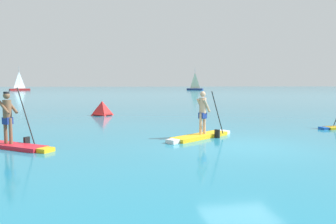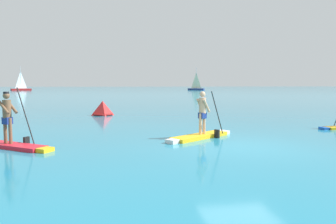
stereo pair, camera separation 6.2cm
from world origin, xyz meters
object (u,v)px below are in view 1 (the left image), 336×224
at_px(paddleboarder_near_left, 10,137).
at_px(race_marker_buoy, 102,109).
at_px(paddleboarder_mid_center, 201,130).
at_px(sailboat_right_horizon, 195,87).
at_px(sailboat_left_horizon, 20,88).

xyz_separation_m(paddleboarder_near_left, race_marker_buoy, (2.42, 10.39, 0.05)).
relative_size(paddleboarder_mid_center, sailboat_right_horizon, 0.41).
xyz_separation_m(paddleboarder_mid_center, sailboat_left_horizon, (-31.83, 91.08, 0.48)).
bearing_deg(paddleboarder_near_left, sailboat_left_horizon, 140.38).
distance_m(race_marker_buoy, sailboat_right_horizon, 83.57).
height_order(paddleboarder_near_left, race_marker_buoy, paddleboarder_near_left).
bearing_deg(paddleboarder_near_left, sailboat_right_horizon, 107.71).
height_order(race_marker_buoy, sailboat_right_horizon, sailboat_right_horizon).
relative_size(race_marker_buoy, sailboat_right_horizon, 0.18).
height_order(paddleboarder_mid_center, sailboat_right_horizon, sailboat_right_horizon).
xyz_separation_m(race_marker_buoy, sailboat_right_horizon, (25.52, 79.58, 0.52)).
relative_size(paddleboarder_near_left, sailboat_right_horizon, 0.42).
bearing_deg(paddleboarder_mid_center, paddleboarder_near_left, 150.57).
bearing_deg(paddleboarder_near_left, race_marker_buoy, 111.84).
xyz_separation_m(paddleboarder_mid_center, race_marker_buoy, (-4.06, 9.55, 0.08)).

